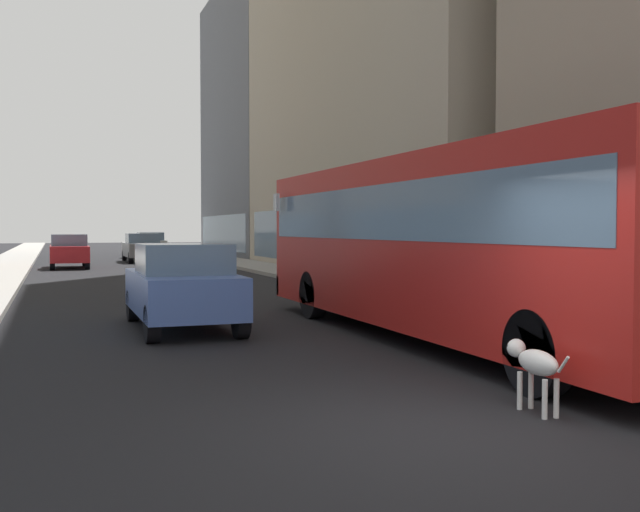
{
  "coord_description": "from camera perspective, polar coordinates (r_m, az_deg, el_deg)",
  "views": [
    {
      "loc": [
        -3.46,
        -6.06,
        1.91
      ],
      "look_at": [
        1.12,
        6.62,
        1.4
      ],
      "focal_mm": 41.38,
      "sensor_mm": 36.0,
      "label": 1
    }
  ],
  "objects": [
    {
      "name": "sidewalk_left",
      "position": [
        41.16,
        -22.95,
        -0.56
      ],
      "size": [
        2.4,
        110.0,
        0.15
      ],
      "primitive_type": "cube",
      "color": "#9E9991",
      "rests_on": "ground"
    },
    {
      "name": "transit_bus",
      "position": [
        12.75,
        9.57,
        1.54
      ],
      "size": [
        2.78,
        11.53,
        3.05
      ],
      "color": "red",
      "rests_on": "ground"
    },
    {
      "name": "ground_plane",
      "position": [
        41.25,
        -15.02,
        -0.56
      ],
      "size": [
        120.0,
        120.0,
        0.0
      ],
      "primitive_type": "plane",
      "color": "black"
    },
    {
      "name": "car_grey_wagon",
      "position": [
        42.76,
        -13.59,
        0.65
      ],
      "size": [
        1.85,
        4.59,
        1.62
      ],
      "color": "slate",
      "rests_on": "ground"
    },
    {
      "name": "pedestrian_with_handbag",
      "position": [
        17.56,
        11.8,
        -0.81
      ],
      "size": [
        0.45,
        0.34,
        1.69
      ],
      "color": "#1E1E2D",
      "rests_on": "sidewalk_right"
    },
    {
      "name": "car_red_coupe",
      "position": [
        37.18,
        -18.83,
        0.37
      ],
      "size": [
        1.74,
        4.12,
        1.62
      ],
      "color": "red",
      "rests_on": "ground"
    },
    {
      "name": "sidewalk_right",
      "position": [
        42.11,
        -7.27,
        -0.35
      ],
      "size": [
        2.4,
        110.0,
        0.15
      ],
      "primitive_type": "cube",
      "color": "gray",
      "rests_on": "ground"
    },
    {
      "name": "car_white_van",
      "position": [
        52.49,
        -13.0,
        0.92
      ],
      "size": [
        1.79,
        4.13,
        1.62
      ],
      "color": "silver",
      "rests_on": "ground"
    },
    {
      "name": "building_right_far",
      "position": [
        52.73,
        -2.76,
        10.18
      ],
      "size": [
        9.07,
        15.08,
        18.55
      ],
      "color": "slate",
      "rests_on": "ground"
    },
    {
      "name": "dalmatian_dog",
      "position": [
        8.02,
        16.22,
        -7.96
      ],
      "size": [
        0.22,
        0.96,
        0.72
      ],
      "color": "white",
      "rests_on": "ground"
    },
    {
      "name": "car_blue_hatchback",
      "position": [
        14.12,
        -10.59,
        -2.3
      ],
      "size": [
        1.73,
        3.97,
        1.62
      ],
      "color": "#4C6BB7",
      "rests_on": "ground"
    }
  ]
}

